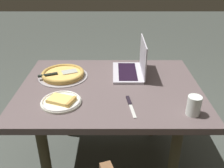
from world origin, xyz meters
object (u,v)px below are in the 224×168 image
object	(u,v)px
dining_table	(111,97)
table_knife	(131,104)
laptop	(134,67)
drink_cup	(195,106)
pizza_plate	(62,101)
pizza_tray	(64,74)

from	to	relation	value
dining_table	table_knife	world-z (taller)	table_knife
laptop	drink_cup	xyz separation A→B (m)	(0.29, -0.52, 0.00)
dining_table	drink_cup	world-z (taller)	drink_cup
dining_table	table_knife	bearing A→B (deg)	-62.37
drink_cup	table_knife	bearing A→B (deg)	164.39
dining_table	pizza_plate	size ratio (longest dim) A/B	5.00
laptop	table_knife	world-z (taller)	laptop
pizza_plate	pizza_tray	distance (m)	0.36
laptop	pizza_plate	size ratio (longest dim) A/B	1.45
table_knife	drink_cup	world-z (taller)	drink_cup
pizza_plate	drink_cup	bearing A→B (deg)	-8.58
table_knife	pizza_plate	bearing A→B (deg)	177.47
dining_table	pizza_plate	bearing A→B (deg)	-143.21
pizza_tray	table_knife	size ratio (longest dim) A/B	1.55
table_knife	drink_cup	distance (m)	0.36
laptop	pizza_plate	distance (m)	0.61
pizza_plate	table_knife	bearing A→B (deg)	-2.53
dining_table	drink_cup	xyz separation A→B (m)	(0.46, -0.33, 0.15)
pizza_plate	drink_cup	world-z (taller)	drink_cup
laptop	dining_table	bearing A→B (deg)	-131.12
pizza_tray	drink_cup	xyz separation A→B (m)	(0.80, -0.47, 0.04)
laptop	pizza_plate	bearing A→B (deg)	-138.16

